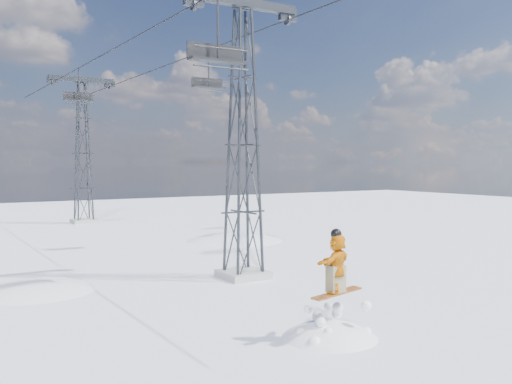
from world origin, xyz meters
TOP-DOWN VIEW (x-y plane):
  - ground at (0.00, 0.00)m, footprint 120.00×120.00m
  - lift_tower_near at (0.80, 8.00)m, footprint 5.20×1.80m
  - lift_tower_far at (0.80, 33.00)m, footprint 5.20×1.80m
  - haul_cables at (0.80, 19.50)m, footprint 4.46×51.00m
  - lift_chair_near at (-1.40, 6.07)m, footprint 2.21×0.64m
  - lift_chair_mid at (3.00, 15.51)m, footprint 1.84×0.53m
  - lift_chair_far at (-1.40, 25.37)m, footprint 1.86×0.53m

SIDE VIEW (x-z plane):
  - ground at x=0.00m, z-range 0.00..0.00m
  - lift_tower_near at x=0.80m, z-range -0.24..11.18m
  - lift_tower_far at x=0.80m, z-range -0.24..11.18m
  - lift_chair_near at x=-1.40m, z-range 7.29..10.03m
  - lift_chair_far at x=-1.40m, z-range 7.85..10.16m
  - lift_chair_mid at x=3.00m, z-range 7.89..10.16m
  - haul_cables at x=0.80m, z-range 10.82..10.88m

